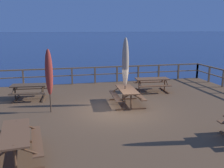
{
  "coord_description": "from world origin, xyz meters",
  "views": [
    {
      "loc": [
        -2.66,
        -10.47,
        4.38
      ],
      "look_at": [
        0.0,
        0.9,
        1.8
      ],
      "focal_mm": 40.72,
      "sensor_mm": 36.0,
      "label": 1
    }
  ],
  "objects": [
    {
      "name": "wooden_deck",
      "position": [
        0.0,
        0.0,
        0.4
      ],
      "size": [
        15.36,
        12.01,
        0.8
      ],
      "primitive_type": "cube",
      "color": "brown",
      "rests_on": "ground"
    },
    {
      "name": "ground_plane",
      "position": [
        0.0,
        0.0,
        0.0
      ],
      "size": [
        600.0,
        600.0,
        0.0
      ],
      "primitive_type": "plane",
      "color": "navy"
    },
    {
      "name": "patio_umbrella_short_back",
      "position": [
        -2.85,
        0.4,
        2.55
      ],
      "size": [
        0.32,
        0.32,
        2.75
      ],
      "color": "#4C3828",
      "rests_on": "wooden_deck"
    },
    {
      "name": "picnic_table_mid_left",
      "position": [
        -3.78,
        -3.45,
        1.37
      ],
      "size": [
        1.58,
        2.22,
        0.78
      ],
      "color": "brown",
      "rests_on": "wooden_deck"
    },
    {
      "name": "picnic_table_mid_right",
      "position": [
        -3.92,
        2.73,
        1.36
      ],
      "size": [
        1.87,
        1.56,
        0.78
      ],
      "color": "brown",
      "rests_on": "wooden_deck"
    },
    {
      "name": "railing_waterside_far",
      "position": [
        0.0,
        5.85,
        1.54
      ],
      "size": [
        15.16,
        0.1,
        1.09
      ],
      "color": "brown",
      "rests_on": "wooden_deck"
    },
    {
      "name": "picnic_table_mid_centre",
      "position": [
        0.69,
        0.75,
        1.36
      ],
      "size": [
        1.52,
        2.11,
        0.78
      ],
      "color": "brown",
      "rests_on": "wooden_deck"
    },
    {
      "name": "patio_umbrella_short_front",
      "position": [
        0.61,
        0.79,
        2.82
      ],
      "size": [
        0.32,
        0.32,
        3.17
      ],
      "color": "#4C3828",
      "rests_on": "wooden_deck"
    },
    {
      "name": "picnic_table_back_right",
      "position": [
        2.82,
        2.86,
        1.36
      ],
      "size": [
        1.99,
        1.55,
        0.78
      ],
      "color": "brown",
      "rests_on": "wooden_deck"
    }
  ]
}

